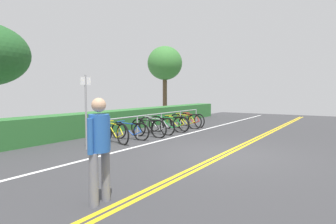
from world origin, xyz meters
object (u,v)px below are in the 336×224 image
bicycle_7 (192,120)px  tree_mid (165,64)px  bike_rack (161,118)px  pedestrian (99,143)px  bicycle_1 (130,131)px  bicycle_0 (114,132)px  bicycle_3 (156,126)px  sign_post_near (86,105)px  bicycle_2 (148,128)px  bicycle_6 (185,121)px  bicycle_4 (169,124)px  bicycle_5 (175,123)px

bicycle_7 → tree_mid: (4.32, 4.39, 3.39)m
bike_rack → pedestrian: pedestrian is taller
bike_rack → bicycle_1: bearing=177.9°
bicycle_0 → bicycle_3: (2.47, -0.09, -0.00)m
bike_rack → sign_post_near: bearing=-179.9°
bicycle_7 → bicycle_2: bearing=-177.8°
bicycle_2 → bicycle_6: bearing=1.2°
bicycle_3 → bicycle_6: bearing=-1.8°
bicycle_2 → bicycle_1: bearing=166.1°
bicycle_7 → tree_mid: tree_mid is taller
bicycle_1 → bicycle_4: size_ratio=0.96×
bicycle_4 → bicycle_1: bearing=176.3°
bicycle_0 → pedestrian: pedestrian is taller
bicycle_3 → bicycle_0: bearing=177.9°
bike_rack → tree_mid: tree_mid is taller
bicycle_2 → pedestrian: size_ratio=1.01×
tree_mid → bicycle_3: bearing=-149.7°
bicycle_1 → bicycle_2: 0.90m
bicycle_2 → bicycle_3: size_ratio=0.93×
bike_rack → bicycle_3: size_ratio=3.63×
sign_post_near → bicycle_4: bearing=-1.0°
bicycle_1 → bicycle_7: bearing=-0.7°
bicycle_3 → bike_rack: bearing=0.1°
bicycle_2 → bicycle_0: bearing=172.2°
bicycle_6 → tree_mid: bearing=40.9°
bicycle_2 → pedestrian: (-6.02, -3.41, 0.61)m
bike_rack → tree_mid: 8.96m
bicycle_2 → tree_mid: 10.05m
bike_rack → sign_post_near: sign_post_near is taller
bicycle_6 → pedestrian: pedestrian is taller
bicycle_6 → pedestrian: bearing=-159.2°
bike_rack → bicycle_6: bike_rack is taller
bicycle_4 → tree_mid: (6.70, 4.49, 3.37)m
bicycle_1 → bicycle_2: bicycle_2 is taller
tree_mid → bicycle_7: bearing=-134.5°
bike_rack → pedestrian: 8.00m
sign_post_near → bicycle_7: bearing=0.1°
bike_rack → bicycle_5: (1.27, 0.06, -0.33)m
bike_rack → bicycle_7: 2.87m
bicycle_2 → bicycle_4: 1.60m
bicycle_0 → bicycle_2: size_ratio=1.04×
sign_post_near → tree_mid: (11.34, 4.41, 2.36)m
tree_mid → pedestrian: bearing=-150.9°
bicycle_5 → pedestrian: bearing=-156.8°
bicycle_2 → bicycle_7: (3.98, 0.16, -0.01)m
bike_rack → bicycle_4: bike_rack is taller
bike_rack → bicycle_2: (-1.13, -0.14, -0.30)m
bike_rack → bicycle_7: (2.85, 0.01, -0.31)m
bike_rack → bicycle_0: bearing=178.2°
bike_rack → bicycle_0: 2.84m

